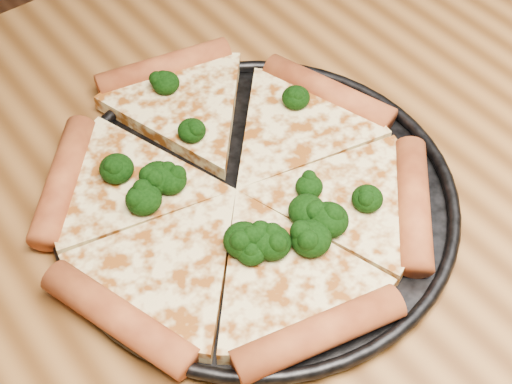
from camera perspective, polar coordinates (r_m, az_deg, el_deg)
dining_table at (r=0.73m, az=9.96°, el=-5.16°), size 1.20×0.90×0.75m
pizza_pan at (r=0.64m, az=0.00°, el=-0.47°), size 0.34×0.34×0.02m
pizza at (r=0.64m, az=-1.65°, el=0.28°), size 0.35×0.37×0.03m
broccoli_florets at (r=0.62m, az=-1.04°, el=-0.38°), size 0.20×0.25×0.02m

